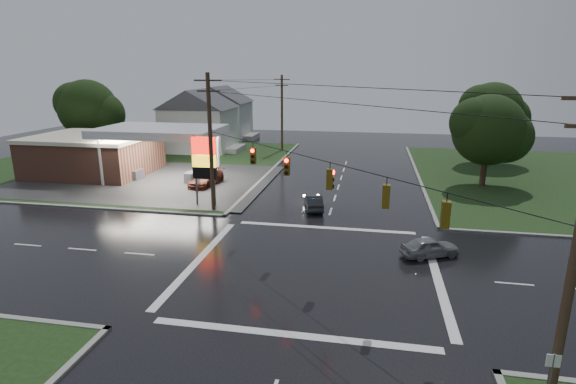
% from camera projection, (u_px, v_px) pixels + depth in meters
% --- Properties ---
extents(ground, '(120.00, 120.00, 0.00)m').
position_uv_depth(ground, '(313.00, 268.00, 26.25)').
color(ground, black).
rests_on(ground, ground).
extents(grass_nw, '(36.00, 36.00, 0.08)m').
position_uv_depth(grass_nw, '(132.00, 163.00, 55.52)').
color(grass_nw, black).
rests_on(grass_nw, ground).
extents(gas_station, '(26.20, 18.00, 5.60)m').
position_uv_depth(gas_station, '(103.00, 152.00, 48.83)').
color(gas_station, '#2D2D2D').
rests_on(gas_station, ground).
extents(pylon_sign, '(2.00, 0.35, 6.00)m').
position_uv_depth(pylon_sign, '(204.00, 160.00, 37.02)').
color(pylon_sign, '#59595E').
rests_on(pylon_sign, ground).
extents(utility_pole_nw, '(2.20, 0.32, 11.00)m').
position_uv_depth(utility_pole_nw, '(211.00, 141.00, 35.44)').
color(utility_pole_nw, '#382619').
rests_on(utility_pole_nw, ground).
extents(utility_pole_se, '(2.20, 0.32, 11.00)m').
position_uv_depth(utility_pole_se, '(576.00, 251.00, 14.04)').
color(utility_pole_se, '#382619').
rests_on(utility_pole_se, ground).
extents(utility_pole_n, '(2.20, 0.32, 10.50)m').
position_uv_depth(utility_pole_n, '(282.00, 112.00, 62.52)').
color(utility_pole_n, '#382619').
rests_on(utility_pole_n, ground).
extents(traffic_signals, '(26.87, 26.87, 1.47)m').
position_uv_depth(traffic_signals, '(315.00, 159.00, 24.52)').
color(traffic_signals, black).
rests_on(traffic_signals, ground).
extents(house_near, '(11.05, 8.48, 8.60)m').
position_uv_depth(house_near, '(199.00, 120.00, 62.95)').
color(house_near, silver).
rests_on(house_near, ground).
extents(house_far, '(11.05, 8.48, 8.60)m').
position_uv_depth(house_far, '(220.00, 112.00, 74.50)').
color(house_far, silver).
rests_on(house_far, ground).
extents(tree_nw_behind, '(8.93, 7.60, 10.00)m').
position_uv_depth(tree_nw_behind, '(89.00, 109.00, 59.09)').
color(tree_nw_behind, black).
rests_on(tree_nw_behind, ground).
extents(tree_ne_near, '(7.99, 6.80, 8.98)m').
position_uv_depth(tree_ne_near, '(490.00, 130.00, 43.10)').
color(tree_ne_near, black).
rests_on(tree_ne_near, ground).
extents(tree_ne_far, '(8.46, 7.20, 9.80)m').
position_uv_depth(tree_ne_far, '(493.00, 113.00, 53.78)').
color(tree_ne_far, black).
rests_on(tree_ne_far, ground).
extents(car_north, '(2.13, 3.94, 1.23)m').
position_uv_depth(car_north, '(314.00, 202.00, 37.06)').
color(car_north, black).
rests_on(car_north, ground).
extents(car_crossing, '(3.86, 2.80, 1.22)m').
position_uv_depth(car_crossing, '(430.00, 247.00, 27.70)').
color(car_crossing, gray).
rests_on(car_crossing, ground).
extents(car_pump, '(2.67, 5.17, 1.44)m').
position_uv_depth(car_pump, '(206.00, 179.00, 44.64)').
color(car_pump, '#5B2214').
rests_on(car_pump, ground).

